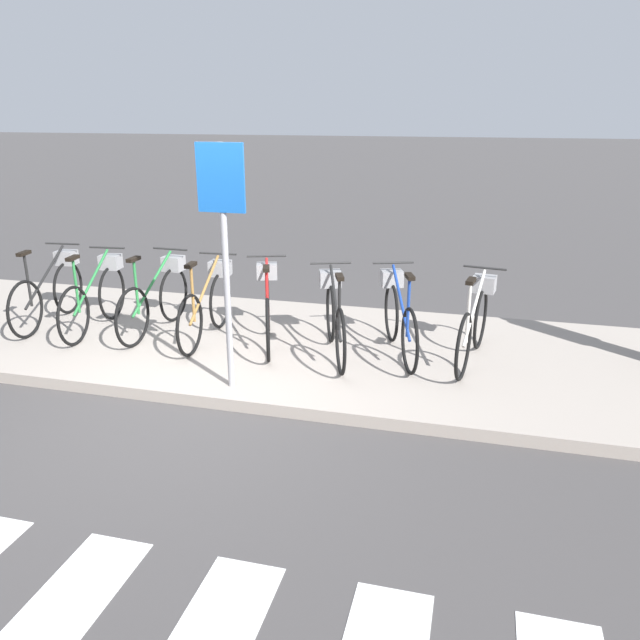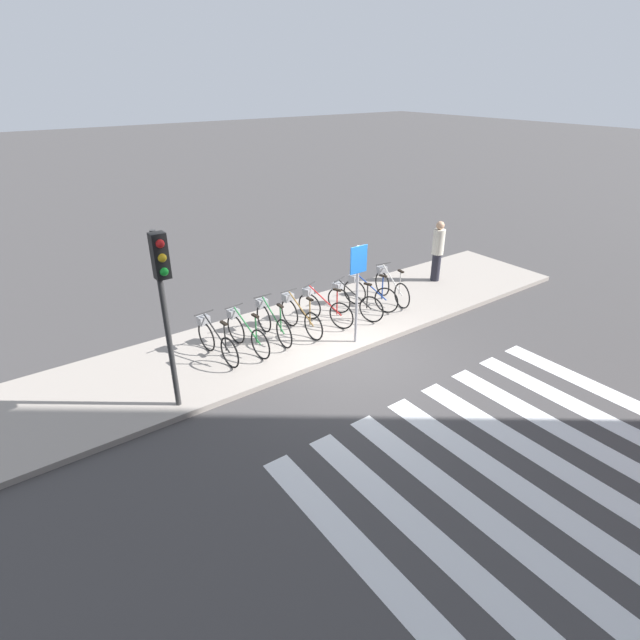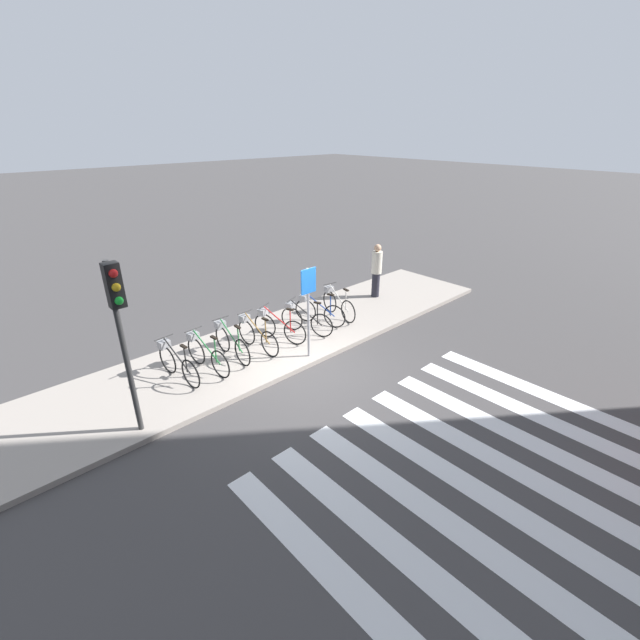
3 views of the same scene
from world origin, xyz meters
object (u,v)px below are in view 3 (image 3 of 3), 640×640
parked_bicycle_0 (176,362)px  parked_bicycle_7 (337,302)px  sign_post (308,298)px  parked_bicycle_3 (255,333)px  pedestrian (376,269)px  parked_bicycle_6 (317,310)px  parked_bicycle_2 (230,341)px  parked_bicycle_5 (304,318)px  traffic_light (119,316)px  parked_bicycle_1 (205,353)px  parked_bicycle_4 (277,325)px

parked_bicycle_0 → parked_bicycle_7: 5.13m
sign_post → parked_bicycle_3: bearing=121.9°
parked_bicycle_3 → pedestrian: 5.15m
parked_bicycle_7 → sign_post: bearing=-150.3°
parked_bicycle_6 → pedestrian: (2.92, 0.29, 0.51)m
parked_bicycle_2 → pedestrian: 5.84m
parked_bicycle_0 → parked_bicycle_7: size_ratio=1.01×
parked_bicycle_2 → parked_bicycle_7: 3.70m
sign_post → parked_bicycle_2: bearing=138.2°
parked_bicycle_5 → parked_bicycle_7: 1.49m
parked_bicycle_3 → sign_post: sign_post is taller
pedestrian → traffic_light: 8.85m
sign_post → parked_bicycle_1: bearing=151.9°
parked_bicycle_2 → traffic_light: traffic_light is taller
parked_bicycle_5 → parked_bicycle_6: 0.70m
traffic_light → parked_bicycle_3: bearing=20.0°
parked_bicycle_1 → parked_bicycle_2: bearing=9.2°
parked_bicycle_3 → parked_bicycle_7: 3.00m
parked_bicycle_1 → parked_bicycle_2: size_ratio=1.00×
parked_bicycle_5 → parked_bicycle_6: bearing=15.8°
parked_bicycle_7 → traffic_light: (-6.47, -1.34, 1.96)m
parked_bicycle_1 → parked_bicycle_6: bearing=1.8°
parked_bicycle_4 → pedestrian: 4.44m
parked_bicycle_2 → parked_bicycle_4: (1.41, -0.05, 0.00)m
parked_bicycle_6 → parked_bicycle_7: 0.81m
pedestrian → traffic_light: bearing=-169.3°
parked_bicycle_1 → parked_bicycle_3: size_ratio=1.00×
parked_bicycle_3 → parked_bicycle_7: (3.00, 0.08, 0.00)m
parked_bicycle_6 → parked_bicycle_7: (0.81, -0.00, 0.00)m
parked_bicycle_7 → parked_bicycle_2: bearing=179.8°
parked_bicycle_3 → traffic_light: size_ratio=0.49×
parked_bicycle_2 → parked_bicycle_7: size_ratio=1.01×
parked_bicycle_4 → parked_bicycle_1: bearing=-178.1°
parked_bicycle_1 → parked_bicycle_3: (1.44, 0.03, 0.00)m
parked_bicycle_0 → sign_post: size_ratio=0.71×
sign_post → parked_bicycle_0: bearing=156.7°
parked_bicycle_3 → traffic_light: 4.17m
parked_bicycle_2 → parked_bicycle_3: 0.70m
parked_bicycle_1 → traffic_light: bearing=-148.7°
parked_bicycle_1 → parked_bicycle_2: (0.75, 0.12, 0.00)m
parked_bicycle_6 → parked_bicycle_0: bearing=-179.4°
parked_bicycle_7 → traffic_light: size_ratio=0.48×
parked_bicycle_0 → parked_bicycle_3: (2.13, -0.03, 0.00)m
pedestrian → sign_post: bearing=-160.2°
parked_bicycle_3 → parked_bicycle_6: same height
parked_bicycle_0 → traffic_light: (-1.33, -1.30, 1.96)m
parked_bicycle_2 → parked_bicycle_6: same height
parked_bicycle_7 → traffic_light: bearing=-168.3°
parked_bicycle_0 → parked_bicycle_6: same height
parked_bicycle_5 → sign_post: sign_post is taller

